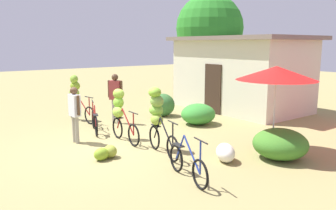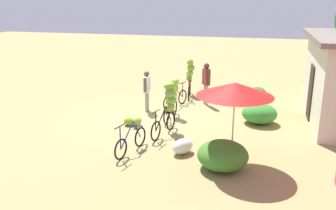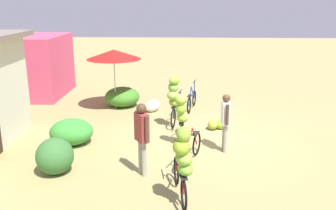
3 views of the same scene
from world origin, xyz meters
The scene contains 15 objects.
ground_plane centered at (0.00, 0.00, 0.00)m, with size 60.00×60.00×0.00m, color #948752.
shop_pink centered at (5.20, 7.01, 1.28)m, with size 3.20×2.80×2.56m, color #CF4465.
hedge_bush_front_left centered at (-2.28, 3.55, 0.44)m, with size 0.92×0.89×0.88m, color #356930.
hedge_bush_front_right centered at (-0.40, 3.70, 0.36)m, with size 1.16×1.24×0.73m, color #378C32.
hedge_bush_mid centered at (3.56, 2.86, 0.37)m, with size 1.33×1.34×0.75m, color #3C7926.
market_umbrella centered at (3.20, 3.06, 2.08)m, with size 2.00×2.00×2.25m.
bicycle_leftmost centered at (-3.53, 0.51, 0.98)m, with size 1.70×0.47×1.69m.
bicycle_near_pile centered at (-1.58, 0.32, 0.34)m, with size 1.63×0.63×0.94m.
bicycle_center_loaded centered at (-0.27, 0.54, 0.87)m, with size 1.63×0.43×1.50m.
bicycle_by_shop centered at (1.28, 0.79, 1.01)m, with size 1.72×0.50×1.69m.
bicycle_rightmost centered at (3.23, 0.17, 0.34)m, with size 1.62×0.39×0.99m.
banana_pile_on_ground centered at (1.01, -0.58, 0.16)m, with size 0.45×0.67×0.32m.
produce_sack centered at (2.91, 1.63, 0.22)m, with size 0.70×0.44×0.44m, color silver.
person_vendor centered at (-2.28, 1.46, 1.09)m, with size 0.50×0.39×1.76m.
person_bystander centered at (-0.76, -0.64, 0.98)m, with size 0.58×0.22×1.61m.
Camera 3 is at (-10.41, 0.52, 4.07)m, focal length 40.06 mm.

